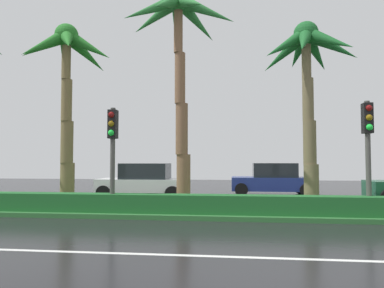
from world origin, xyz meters
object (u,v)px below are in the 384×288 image
(car_in_traffic_leading, at_px, (143,182))
(car_in_traffic_second, at_px, (273,180))
(palm_tree_mid_left, at_px, (66,66))
(palm_tree_centre_left, at_px, (179,33))
(palm_tree_centre, at_px, (307,62))
(traffic_signal_median_left, at_px, (113,140))
(traffic_signal_median_right, at_px, (368,136))

(car_in_traffic_leading, relative_size, car_in_traffic_second, 1.00)
(palm_tree_mid_left, xyz_separation_m, palm_tree_centre_left, (4.36, 0.27, 1.18))
(car_in_traffic_leading, bearing_deg, car_in_traffic_second, -158.19)
(palm_tree_centre, relative_size, car_in_traffic_second, 1.59)
(car_in_traffic_second, bearing_deg, traffic_signal_median_left, 53.94)
(palm_tree_centre_left, relative_size, traffic_signal_median_right, 2.31)
(traffic_signal_median_right, distance_m, car_in_traffic_second, 8.52)
(traffic_signal_median_left, height_order, traffic_signal_median_right, traffic_signal_median_right)
(palm_tree_centre_left, height_order, car_in_traffic_second, palm_tree_centre_left)
(traffic_signal_median_left, distance_m, car_in_traffic_second, 10.46)
(palm_tree_mid_left, bearing_deg, palm_tree_centre, 2.40)
(palm_tree_mid_left, relative_size, palm_tree_centre, 1.03)
(palm_tree_centre_left, xyz_separation_m, palm_tree_centre, (4.78, 0.11, -1.24))
(car_in_traffic_second, bearing_deg, palm_tree_mid_left, 38.81)
(palm_tree_centre, bearing_deg, traffic_signal_median_right, -46.71)
(car_in_traffic_leading, bearing_deg, palm_tree_centre, 151.72)
(palm_tree_centre_left, relative_size, car_in_traffic_leading, 1.93)
(palm_tree_mid_left, bearing_deg, car_in_traffic_leading, 64.78)
(palm_tree_mid_left, bearing_deg, palm_tree_centre_left, 3.55)
(palm_tree_centre_left, height_order, traffic_signal_median_right, palm_tree_centre_left)
(palm_tree_centre_left, height_order, traffic_signal_median_left, palm_tree_centre_left)
(traffic_signal_median_right, xyz_separation_m, car_in_traffic_leading, (-8.65, 5.44, -1.80))
(car_in_traffic_leading, height_order, car_in_traffic_second, same)
(palm_tree_centre, xyz_separation_m, car_in_traffic_second, (-0.64, 6.45, -4.65))
(palm_tree_centre, bearing_deg, car_in_traffic_second, 95.70)
(palm_tree_centre_left, xyz_separation_m, traffic_signal_median_left, (-1.94, -1.78, -4.17))
(traffic_signal_median_left, xyz_separation_m, car_in_traffic_second, (6.08, 8.34, -1.72))
(palm_tree_centre, height_order, traffic_signal_median_left, palm_tree_centre)
(traffic_signal_median_left, bearing_deg, palm_tree_mid_left, 147.96)
(traffic_signal_median_right, relative_size, car_in_traffic_second, 0.84)
(palm_tree_mid_left, height_order, traffic_signal_median_left, palm_tree_mid_left)
(traffic_signal_median_left, distance_m, car_in_traffic_leading, 6.01)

